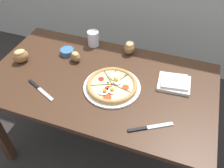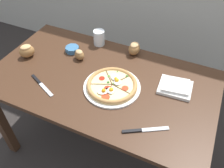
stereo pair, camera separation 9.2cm
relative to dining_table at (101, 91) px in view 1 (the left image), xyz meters
name	(u,v)px [view 1 (the left image)]	position (x,y,z in m)	size (l,w,h in m)	color
ground_plane	(103,144)	(0.00, 0.00, -0.65)	(12.00, 12.00, 0.00)	#2D2826
dining_table	(101,91)	(0.00, 0.00, 0.00)	(1.40, 0.79, 0.75)	#422819
pizza	(112,85)	(0.09, -0.04, 0.12)	(0.34, 0.34, 0.05)	white
ramekin_bowl	(67,51)	(-0.31, 0.17, 0.12)	(0.10, 0.10, 0.04)	teal
napkin_folded	(174,83)	(0.44, 0.11, 0.12)	(0.20, 0.17, 0.04)	silver
bread_piece_near	(130,47)	(0.09, 0.32, 0.15)	(0.08, 0.10, 0.09)	olive
bread_piece_mid	(21,56)	(-0.56, -0.01, 0.15)	(0.12, 0.13, 0.09)	#A3703D
bread_piece_far	(75,57)	(-0.22, 0.12, 0.14)	(0.09, 0.09, 0.07)	olive
knife_main	(40,90)	(-0.30, -0.20, 0.11)	(0.22, 0.11, 0.01)	silver
knife_spare	(150,127)	(0.37, -0.25, 0.11)	(0.22, 0.14, 0.01)	silver
water_glass	(93,39)	(-0.18, 0.33, 0.15)	(0.08, 0.08, 0.11)	white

